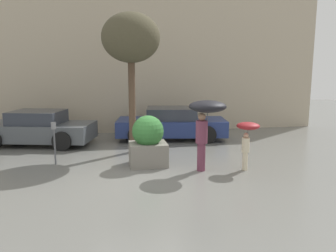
{
  "coord_description": "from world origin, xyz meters",
  "views": [
    {
      "loc": [
        -0.76,
        -8.13,
        2.74
      ],
      "look_at": [
        1.03,
        1.6,
        1.05
      ],
      "focal_mm": 35.0,
      "sensor_mm": 36.0,
      "label": 1
    }
  ],
  "objects_px": {
    "person_adult": "(206,115)",
    "parking_meter": "(54,134)",
    "person_child": "(247,133)",
    "parked_car_near": "(171,124)",
    "parked_car_far": "(38,129)",
    "street_tree": "(131,39)",
    "planter_box": "(148,142)"
  },
  "relations": [
    {
      "from": "person_adult",
      "to": "person_child",
      "type": "bearing_deg",
      "value": 16.65
    },
    {
      "from": "person_adult",
      "to": "parked_car_far",
      "type": "relative_size",
      "value": 0.45
    },
    {
      "from": "person_adult",
      "to": "person_child",
      "type": "xyz_separation_m",
      "value": [
        1.16,
        -0.09,
        -0.5
      ]
    },
    {
      "from": "parked_car_near",
      "to": "parked_car_far",
      "type": "height_order",
      "value": "same"
    },
    {
      "from": "planter_box",
      "to": "parked_car_near",
      "type": "xyz_separation_m",
      "value": [
        1.38,
        3.56,
        -0.11
      ]
    },
    {
      "from": "parked_car_far",
      "to": "person_adult",
      "type": "bearing_deg",
      "value": -115.12
    },
    {
      "from": "parked_car_far",
      "to": "parked_car_near",
      "type": "bearing_deg",
      "value": -74.27
    },
    {
      "from": "person_adult",
      "to": "person_child",
      "type": "height_order",
      "value": "person_adult"
    },
    {
      "from": "street_tree",
      "to": "parking_meter",
      "type": "height_order",
      "value": "street_tree"
    },
    {
      "from": "person_child",
      "to": "parking_meter",
      "type": "xyz_separation_m",
      "value": [
        -5.32,
        1.49,
        -0.14
      ]
    },
    {
      "from": "person_adult",
      "to": "parked_car_near",
      "type": "distance_m",
      "value": 4.49
    },
    {
      "from": "parking_meter",
      "to": "parked_car_near",
      "type": "bearing_deg",
      "value": 36.35
    },
    {
      "from": "planter_box",
      "to": "person_child",
      "type": "distance_m",
      "value": 2.81
    },
    {
      "from": "parked_car_far",
      "to": "person_child",
      "type": "bearing_deg",
      "value": -110.12
    },
    {
      "from": "parked_car_far",
      "to": "parking_meter",
      "type": "distance_m",
      "value": 3.07
    },
    {
      "from": "person_child",
      "to": "parking_meter",
      "type": "height_order",
      "value": "person_child"
    },
    {
      "from": "person_child",
      "to": "street_tree",
      "type": "relative_size",
      "value": 0.29
    },
    {
      "from": "parked_car_near",
      "to": "street_tree",
      "type": "distance_m",
      "value": 4.04
    },
    {
      "from": "person_child",
      "to": "parking_meter",
      "type": "bearing_deg",
      "value": 126.67
    },
    {
      "from": "planter_box",
      "to": "street_tree",
      "type": "distance_m",
      "value": 3.44
    },
    {
      "from": "street_tree",
      "to": "parking_meter",
      "type": "distance_m",
      "value": 3.81
    },
    {
      "from": "parked_car_near",
      "to": "parking_meter",
      "type": "relative_size",
      "value": 3.6
    },
    {
      "from": "parked_car_near",
      "to": "street_tree",
      "type": "xyz_separation_m",
      "value": [
        -1.71,
        -1.93,
        3.11
      ]
    },
    {
      "from": "person_adult",
      "to": "parked_car_near",
      "type": "relative_size",
      "value": 0.43
    },
    {
      "from": "parked_car_near",
      "to": "planter_box",
      "type": "bearing_deg",
      "value": 167.99
    },
    {
      "from": "planter_box",
      "to": "street_tree",
      "type": "height_order",
      "value": "street_tree"
    },
    {
      "from": "person_adult",
      "to": "street_tree",
      "type": "relative_size",
      "value": 0.43
    },
    {
      "from": "person_child",
      "to": "parked_car_near",
      "type": "distance_m",
      "value": 4.67
    },
    {
      "from": "person_child",
      "to": "street_tree",
      "type": "height_order",
      "value": "street_tree"
    },
    {
      "from": "street_tree",
      "to": "planter_box",
      "type": "bearing_deg",
      "value": -78.8
    },
    {
      "from": "parked_car_near",
      "to": "parked_car_far",
      "type": "distance_m",
      "value": 5.07
    },
    {
      "from": "person_adult",
      "to": "parking_meter",
      "type": "distance_m",
      "value": 4.43
    }
  ]
}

